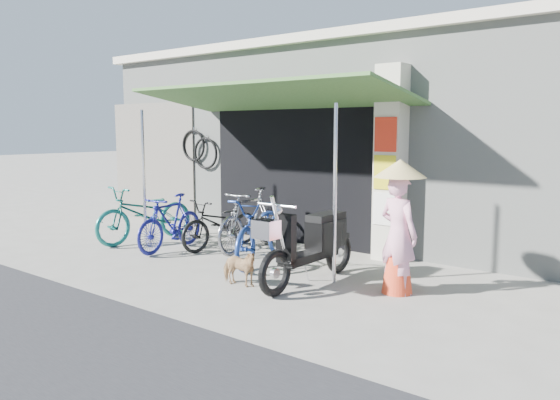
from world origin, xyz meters
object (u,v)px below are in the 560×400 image
Objects in this scene: bike_blue at (171,223)px; bike_silver at (251,220)px; street_dog at (239,268)px; moped at (312,245)px; nun at (399,227)px; bike_navy at (263,230)px; bike_teal at (146,214)px; bike_black at (222,224)px.

bike_blue is 0.90× the size of bike_silver.
bike_silver is 2.12m from street_dog.
moped reaches higher than street_dog.
bike_silver is 1.05× the size of nun.
bike_navy is (0.68, -0.50, -0.02)m from bike_silver.
nun reaches higher than bike_silver.
bike_teal is 3.43× the size of street_dog.
moped reaches higher than bike_black.
nun reaches higher than bike_teal.
bike_teal reaches higher than bike_black.
bike_silver is 0.84m from bike_navy.
nun reaches higher than bike_blue.
street_dog is at bearing -58.50° from bike_silver.
bike_blue is 0.78× the size of moped.
bike_teal is at bearing -167.97° from bike_silver.
bike_black is (0.58, 0.63, -0.04)m from bike_blue.
moped reaches higher than bike_navy.
bike_blue is at bearing -126.05° from bike_black.
bike_teal is at bearing 160.21° from bike_blue.
bike_silver reaches higher than bike_navy.
bike_teal reaches higher than bike_blue.
moped is at bearing 29.99° from nun.
nun is (5.00, -0.09, 0.32)m from bike_teal.
moped is (1.24, -0.49, 0.01)m from bike_navy.
moped is (2.43, -0.82, 0.09)m from bike_black.
street_dog is at bearing -82.37° from bike_navy.
bike_teal is at bearing -156.76° from bike_black.
bike_blue is 1.35m from bike_silver.
bike_navy is 1.35m from street_dog.
bike_navy is at bearing -8.81° from bike_black.
street_dog is at bearing -34.00° from bike_black.
street_dog is (3.24, -1.08, -0.27)m from bike_teal.
bike_navy is at bearing -41.65° from bike_silver.
bike_navy is (1.19, -0.33, 0.08)m from bike_black.
street_dog is (2.34, -0.89, -0.23)m from bike_blue.
bike_teal reaches higher than street_dog.
moped reaches higher than bike_teal.
bike_silver is 2.16m from moped.
bike_teal is 0.97× the size of moped.
nun reaches higher than bike_navy.
bike_silver is at bearing 125.17° from bike_navy.
nun is (4.11, 0.10, 0.36)m from bike_blue.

